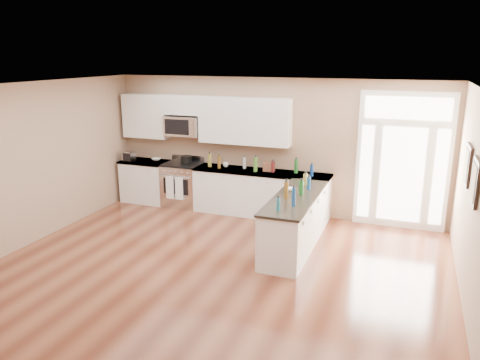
% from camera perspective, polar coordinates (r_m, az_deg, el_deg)
% --- Properties ---
extents(ground, '(8.00, 8.00, 0.00)m').
position_cam_1_polar(ground, '(6.64, -6.38, -14.31)').
color(ground, '#562718').
extents(room_shell, '(8.00, 8.00, 8.00)m').
position_cam_1_polar(room_shell, '(5.99, -6.86, 0.09)').
color(room_shell, '#9E7F64').
rests_on(room_shell, ground).
extents(back_cabinet_left, '(1.10, 0.66, 0.94)m').
position_cam_1_polar(back_cabinet_left, '(10.79, -11.30, -0.29)').
color(back_cabinet_left, white).
rests_on(back_cabinet_left, ground).
extents(back_cabinet_right, '(2.85, 0.66, 0.94)m').
position_cam_1_polar(back_cabinet_right, '(9.68, 2.55, -1.79)').
color(back_cabinet_right, white).
rests_on(back_cabinet_right, ground).
extents(peninsula_cabinet, '(0.69, 2.32, 0.94)m').
position_cam_1_polar(peninsula_cabinet, '(8.08, 6.67, -5.38)').
color(peninsula_cabinet, white).
rests_on(peninsula_cabinet, ground).
extents(upper_cabinet_left, '(1.04, 0.33, 0.95)m').
position_cam_1_polar(upper_cabinet_left, '(10.63, -11.35, 7.66)').
color(upper_cabinet_left, white).
rests_on(upper_cabinet_left, room_shell).
extents(upper_cabinet_right, '(1.94, 0.33, 0.95)m').
position_cam_1_polar(upper_cabinet_right, '(9.63, 0.55, 7.20)').
color(upper_cabinet_right, white).
rests_on(upper_cabinet_right, room_shell).
extents(upper_cabinet_short, '(0.82, 0.33, 0.40)m').
position_cam_1_polar(upper_cabinet_short, '(10.14, -6.89, 9.06)').
color(upper_cabinet_short, white).
rests_on(upper_cabinet_short, room_shell).
extents(microwave, '(0.78, 0.41, 0.42)m').
position_cam_1_polar(microwave, '(10.16, -6.92, 6.57)').
color(microwave, silver).
rests_on(microwave, room_shell).
extents(entry_door, '(1.70, 0.10, 2.60)m').
position_cam_1_polar(entry_door, '(9.29, 19.22, 2.16)').
color(entry_door, white).
rests_on(entry_door, ground).
extents(wall_art_near, '(0.05, 0.58, 0.58)m').
position_cam_1_polar(wall_art_near, '(7.53, 26.01, 1.69)').
color(wall_art_near, black).
rests_on(wall_art_near, room_shell).
extents(wall_art_far, '(0.05, 0.58, 0.58)m').
position_cam_1_polar(wall_art_far, '(6.56, 26.73, -0.19)').
color(wall_art_far, black).
rests_on(wall_art_far, room_shell).
extents(kitchen_range, '(0.80, 0.71, 1.08)m').
position_cam_1_polar(kitchen_range, '(10.34, -6.98, -0.55)').
color(kitchen_range, silver).
rests_on(kitchen_range, ground).
extents(stockpot, '(0.27, 0.27, 0.18)m').
position_cam_1_polar(stockpot, '(10.21, -6.57, 2.53)').
color(stockpot, black).
rests_on(stockpot, kitchen_range).
extents(toaster_oven, '(0.29, 0.25, 0.22)m').
position_cam_1_polar(toaster_oven, '(10.71, -13.37, 2.85)').
color(toaster_oven, silver).
rests_on(toaster_oven, back_cabinet_left).
extents(cardboard_box, '(0.24, 0.18, 0.18)m').
position_cam_1_polar(cardboard_box, '(9.54, 3.57, 1.64)').
color(cardboard_box, brown).
rests_on(cardboard_box, back_cabinet_right).
extents(bowl_left, '(0.21, 0.21, 0.05)m').
position_cam_1_polar(bowl_left, '(10.67, -10.15, 2.50)').
color(bowl_left, white).
rests_on(bowl_left, back_cabinet_left).
extents(bowl_peninsula, '(0.18, 0.18, 0.05)m').
position_cam_1_polar(bowl_peninsula, '(8.20, 6.04, -1.13)').
color(bowl_peninsula, white).
rests_on(bowl_peninsula, peninsula_cabinet).
extents(cup_counter, '(0.16, 0.16, 0.10)m').
position_cam_1_polar(cup_counter, '(9.88, -1.74, 1.88)').
color(cup_counter, white).
rests_on(cup_counter, back_cabinet_right).
extents(counter_bottles, '(2.42, 2.45, 0.30)m').
position_cam_1_polar(counter_bottles, '(8.83, 3.94, 0.77)').
color(counter_bottles, '#19591E').
rests_on(counter_bottles, back_cabinet_right).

